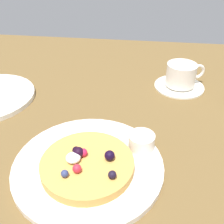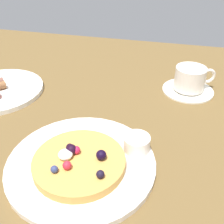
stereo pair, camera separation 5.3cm
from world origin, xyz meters
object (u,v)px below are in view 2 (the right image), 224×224
(syrup_ramekin, at_px, (137,143))
(coffee_cup, at_px, (191,78))
(pancake_plate, at_px, (81,163))
(coffee_saucer, at_px, (188,90))

(syrup_ramekin, xyz_separation_m, coffee_cup, (0.10, 0.28, 0.01))
(pancake_plate, distance_m, coffee_saucer, 0.38)
(coffee_cup, bearing_deg, syrup_ramekin, -109.10)
(pancake_plate, height_order, coffee_saucer, pancake_plate)
(coffee_cup, bearing_deg, coffee_saucer, -158.05)
(coffee_saucer, bearing_deg, pancake_plate, -119.54)
(pancake_plate, distance_m, syrup_ramekin, 0.11)
(pancake_plate, distance_m, coffee_cup, 0.39)
(syrup_ramekin, height_order, coffee_saucer, syrup_ramekin)
(coffee_cup, bearing_deg, pancake_plate, -119.69)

